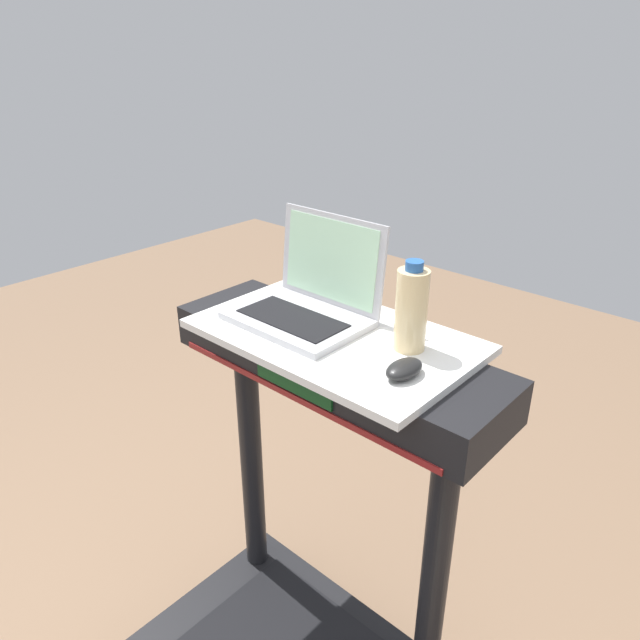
# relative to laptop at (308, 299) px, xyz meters

# --- Properties ---
(desk_board) EXTENTS (0.68, 0.42, 0.02)m
(desk_board) POSITION_rel_laptop_xyz_m (0.10, -0.02, -0.06)
(desk_board) COLOR white
(desk_board) RESTS_ON treadmill_base
(laptop) EXTENTS (0.33, 0.26, 0.25)m
(laptop) POSITION_rel_laptop_xyz_m (0.00, 0.00, 0.00)
(laptop) COLOR #B7B7BC
(laptop) RESTS_ON desk_board
(computer_mouse) EXTENTS (0.06, 0.10, 0.03)m
(computer_mouse) POSITION_rel_laptop_xyz_m (0.35, -0.08, -0.03)
(computer_mouse) COLOR black
(computer_mouse) RESTS_ON desk_board
(water_bottle) EXTENTS (0.07, 0.07, 0.21)m
(water_bottle) POSITION_rel_laptop_xyz_m (0.29, 0.03, 0.05)
(water_bottle) COLOR beige
(water_bottle) RESTS_ON desk_board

